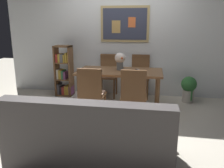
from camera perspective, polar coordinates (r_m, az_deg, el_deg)
ground_plane at (r=4.16m, az=-0.69°, el=-7.85°), size 12.00×12.00×0.00m
wall_back_with_painting at (r=5.28m, az=2.20°, el=11.55°), size 5.20×0.14×2.60m
dining_table at (r=4.42m, az=1.88°, el=2.03°), size 1.56×0.80×0.72m
dining_chair_far_right at (r=5.16m, az=6.79°, el=2.77°), size 0.40×0.41×0.91m
dining_chair_near_right at (r=3.68m, az=5.25°, el=-2.04°), size 0.40×0.41×0.91m
dining_chair_far_left at (r=5.21m, az=-0.90°, el=3.00°), size 0.40×0.41×0.91m
dining_chair_near_left at (r=3.79m, az=-4.99°, el=-1.57°), size 0.40×0.41×0.91m
leather_couch at (r=2.76m, az=-5.13°, el=-13.10°), size 1.80×0.84×0.84m
bookshelf at (r=5.33m, az=-11.45°, el=2.64°), size 0.36×0.28×1.11m
potted_ivy at (r=5.06m, az=17.95°, el=-0.90°), size 0.31×0.31×0.53m
flower_vase at (r=4.44m, az=1.94°, el=5.85°), size 0.21×0.20×0.32m
tv_remote at (r=4.44m, az=6.29°, el=3.40°), size 0.12×0.16×0.02m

